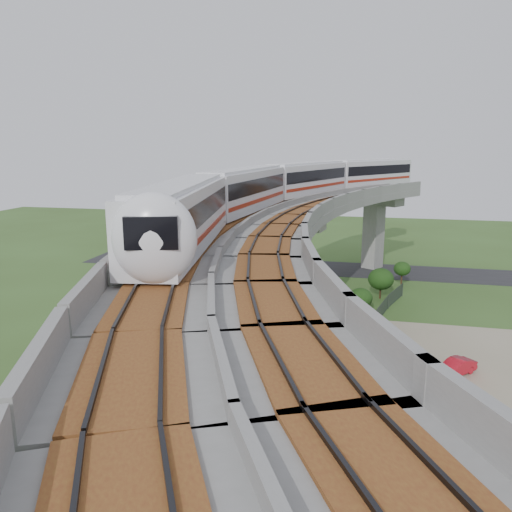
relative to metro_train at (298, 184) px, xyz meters
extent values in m
plane|color=#365221|center=(-1.65, -12.42, -12.31)|extent=(160.00, 160.00, 0.00)
cube|color=gray|center=(12.35, -14.42, -12.29)|extent=(18.00, 26.00, 0.04)
cube|color=#232326|center=(-1.65, 17.58, -12.29)|extent=(60.00, 8.00, 0.03)
cube|color=#99968E|center=(7.46, 19.38, -8.11)|extent=(2.86, 2.93, 8.40)
cube|color=#99968E|center=(7.46, 19.38, -3.31)|extent=(7.21, 5.74, 1.20)
cube|color=#99968E|center=(-0.74, -2.00, -8.11)|extent=(2.35, 2.51, 8.40)
cube|color=#99968E|center=(-0.74, -2.00, -3.31)|extent=(7.31, 3.58, 1.20)
cube|color=#99968E|center=(-0.74, -22.84, -8.11)|extent=(2.35, 2.51, 8.40)
cube|color=#99968E|center=(-0.74, -22.84, -3.31)|extent=(7.31, 3.58, 1.20)
cube|color=gray|center=(4.53, 14.12, -2.31)|extent=(16.42, 20.91, 0.80)
cube|color=gray|center=(0.68, 16.02, -1.41)|extent=(8.66, 17.08, 1.00)
cube|color=gray|center=(8.39, 12.22, -1.41)|extent=(8.66, 17.08, 1.00)
cube|color=brown|center=(2.56, 15.09, -1.85)|extent=(10.68, 18.08, 0.12)
cube|color=black|center=(2.56, 15.09, -1.73)|extent=(9.69, 17.59, 0.12)
cube|color=brown|center=(6.51, 13.14, -1.85)|extent=(10.68, 18.08, 0.12)
cube|color=black|center=(6.51, 13.14, -1.73)|extent=(9.69, 17.59, 0.12)
cube|color=gray|center=(-0.96, -3.29, -2.31)|extent=(11.77, 20.03, 0.80)
cube|color=gray|center=(-5.21, -2.64, -1.41)|extent=(3.22, 18.71, 1.00)
cube|color=gray|center=(3.29, -3.95, -1.41)|extent=(3.22, 18.71, 1.00)
cube|color=brown|center=(-3.13, -2.96, -1.85)|extent=(5.44, 19.05, 0.12)
cube|color=black|center=(-3.13, -2.96, -1.73)|extent=(4.35, 18.88, 0.12)
cube|color=brown|center=(1.22, -3.63, -1.85)|extent=(5.44, 19.05, 0.12)
cube|color=black|center=(1.22, -3.63, -1.73)|extent=(4.35, 18.88, 0.12)
cube|color=gray|center=(-0.96, -21.55, -2.31)|extent=(11.77, 20.03, 0.80)
cube|color=gray|center=(-5.21, -22.20, -1.41)|extent=(3.22, 18.71, 1.00)
cube|color=gray|center=(3.29, -20.89, -1.41)|extent=(3.22, 18.71, 1.00)
cube|color=brown|center=(-3.13, -21.88, -1.85)|extent=(5.44, 19.05, 0.12)
cube|color=black|center=(-3.13, -21.88, -1.73)|extent=(4.35, 18.88, 0.12)
cube|color=brown|center=(1.22, -21.21, -1.85)|extent=(5.44, 19.05, 0.12)
cube|color=black|center=(1.22, -21.21, -1.73)|extent=(4.35, 18.88, 0.12)
cube|color=gray|center=(4.53, -38.96, -2.31)|extent=(16.42, 20.91, 0.80)
cube|color=gray|center=(8.39, -37.06, -1.41)|extent=(8.66, 17.08, 1.00)
cube|color=brown|center=(2.56, -39.93, -1.85)|extent=(10.68, 18.08, 0.12)
cube|color=black|center=(2.56, -39.93, -1.73)|extent=(9.69, 17.59, 0.12)
cube|color=brown|center=(6.51, -37.98, -1.85)|extent=(10.68, 18.08, 0.12)
cube|color=black|center=(6.51, -37.98, -1.73)|extent=(9.69, 17.59, 0.12)
cube|color=silver|center=(-3.13, -21.92, -0.07)|extent=(4.96, 15.24, 3.20)
cube|color=silver|center=(-3.13, -21.92, 1.63)|extent=(4.31, 14.41, 0.22)
cube|color=black|center=(-3.13, -21.92, 0.38)|extent=(4.93, 14.65, 1.15)
cube|color=#A22410|center=(-3.13, -21.92, -0.82)|extent=(4.93, 14.65, 0.30)
cube|color=black|center=(-3.13, -21.92, -1.53)|extent=(3.82, 12.89, 0.28)
cube|color=silver|center=(-3.56, -6.36, -0.07)|extent=(4.15, 15.19, 3.20)
cube|color=silver|center=(-3.56, -6.36, 1.63)|extent=(3.54, 14.39, 0.22)
cube|color=black|center=(-3.56, -6.36, 0.38)|extent=(4.15, 14.60, 1.15)
cube|color=#A22410|center=(-3.56, -6.36, -0.82)|extent=(4.15, 14.60, 0.30)
cube|color=black|center=(-3.56, -6.36, -1.53)|extent=(3.13, 12.87, 0.28)
cube|color=silver|center=(-0.12, 8.81, -0.07)|extent=(7.66, 15.02, 3.20)
cube|color=silver|center=(-0.12, 8.81, 1.63)|extent=(6.89, 14.13, 0.22)
cube|color=black|center=(-0.12, 8.81, 0.38)|extent=(7.51, 14.48, 1.15)
cube|color=#A22410|center=(-0.12, 8.81, -0.82)|extent=(7.51, 14.48, 0.30)
cube|color=black|center=(-0.12, 8.81, -1.53)|extent=(6.14, 12.63, 0.28)
cube|color=silver|center=(6.98, 22.66, -0.07)|extent=(10.69, 13.91, 3.20)
cube|color=silver|center=(6.98, 22.66, 1.63)|extent=(9.82, 12.99, 0.22)
cube|color=black|center=(6.98, 22.66, 0.38)|extent=(10.40, 13.45, 1.15)
cube|color=#A22410|center=(6.98, 22.66, -0.82)|extent=(10.40, 13.45, 0.30)
cube|color=black|center=(6.98, 22.66, -1.53)|extent=(8.76, 11.60, 0.28)
ellipsoid|color=silver|center=(-1.60, -29.01, 0.08)|extent=(3.69, 2.64, 3.64)
cylinder|color=#2D382D|center=(10.60, 6.87, -11.56)|extent=(0.08, 0.08, 1.50)
cube|color=#2D382D|center=(9.73, 4.56, -11.56)|extent=(1.69, 4.77, 1.40)
cylinder|color=#2D382D|center=(8.97, 2.21, -11.56)|extent=(0.08, 0.08, 1.50)
cube|color=#2D382D|center=(8.32, -0.18, -11.56)|extent=(1.23, 4.91, 1.40)
cylinder|color=#2D382D|center=(7.79, -2.59, -11.56)|extent=(0.08, 0.08, 1.50)
cube|color=#2D382D|center=(7.38, -5.03, -11.56)|extent=(0.75, 4.99, 1.40)
cylinder|color=#2D382D|center=(7.08, -7.48, -11.56)|extent=(0.08, 0.08, 1.50)
cube|color=#2D382D|center=(6.90, -9.95, -11.56)|extent=(0.27, 5.04, 1.40)
cylinder|color=#2D382D|center=(6.85, -12.42, -11.56)|extent=(0.08, 0.08, 1.50)
cube|color=#2D382D|center=(6.90, -14.89, -11.56)|extent=(0.27, 5.04, 1.40)
cylinder|color=#2D382D|center=(7.08, -17.36, -11.56)|extent=(0.08, 0.08, 1.50)
cube|color=#2D382D|center=(7.38, -19.81, -11.56)|extent=(0.75, 4.99, 1.40)
cylinder|color=#2D382D|center=(7.79, -22.25, -11.56)|extent=(0.08, 0.08, 1.50)
cube|color=#2D382D|center=(8.32, -24.66, -11.56)|extent=(1.23, 4.91, 1.40)
cylinder|color=#2D382D|center=(8.97, -27.05, -11.56)|extent=(0.08, 0.08, 1.50)
cylinder|color=#382314|center=(10.67, 10.22, -11.46)|extent=(0.18, 0.18, 1.69)
ellipsoid|color=#1B3A12|center=(10.67, 10.22, -10.06)|extent=(1.87, 1.87, 1.59)
cylinder|color=#382314|center=(8.24, 5.58, -11.64)|extent=(0.18, 0.18, 1.33)
ellipsoid|color=#1B3A12|center=(8.24, 5.58, -10.17)|extent=(2.67, 2.67, 2.27)
cylinder|color=#382314|center=(6.26, 0.00, -11.82)|extent=(0.18, 0.18, 0.97)
ellipsoid|color=#1B3A12|center=(6.26, 0.00, -10.67)|extent=(2.23, 2.23, 1.90)
cylinder|color=#382314|center=(4.85, -7.29, -11.78)|extent=(0.18, 0.18, 1.05)
ellipsoid|color=#1B3A12|center=(4.85, -7.29, -10.30)|extent=(3.20, 3.20, 2.72)
cylinder|color=#382314|center=(5.15, -12.71, -11.69)|extent=(0.18, 0.18, 1.23)
ellipsoid|color=#1B3A12|center=(5.15, -12.71, -10.36)|extent=(2.39, 2.39, 2.03)
cylinder|color=#382314|center=(5.74, -18.03, -11.84)|extent=(0.18, 0.18, 0.93)
ellipsoid|color=#1B3A12|center=(5.74, -18.03, -10.71)|extent=(2.21, 2.21, 1.88)
cylinder|color=#382314|center=(6.74, -26.42, -11.44)|extent=(0.18, 0.18, 1.74)
ellipsoid|color=#1B3A12|center=(6.74, -26.42, -9.76)|extent=(2.70, 2.70, 2.30)
imported|color=silver|center=(8.84, -22.14, -11.73)|extent=(1.31, 3.20, 1.09)
imported|color=#B4101E|center=(13.03, -11.80, -11.70)|extent=(3.29, 3.25, 1.13)
imported|color=black|center=(10.61, -12.26, -11.62)|extent=(4.78, 3.05, 1.29)
camera|label=1|loc=(6.34, -46.67, 3.64)|focal=35.00mm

